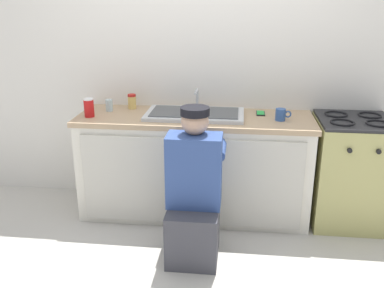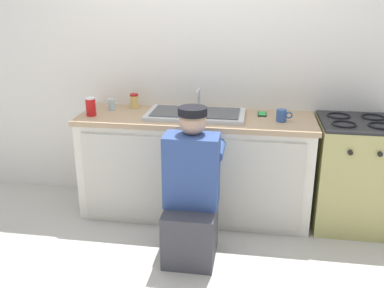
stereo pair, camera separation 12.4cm
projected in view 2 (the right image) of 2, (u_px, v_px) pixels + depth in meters
name	position (u px, v px, depth m)	size (l,w,h in m)	color
ground_plane	(190.00, 228.00, 3.52)	(12.00, 12.00, 0.00)	beige
back_wall	(202.00, 64.00, 3.72)	(6.00, 0.10, 2.50)	silver
counter_cabinet	(195.00, 168.00, 3.66)	(1.90, 0.62, 0.83)	silver
countertop	(196.00, 118.00, 3.52)	(1.94, 0.62, 0.04)	tan
sink_double_basin	(196.00, 114.00, 3.51)	(0.80, 0.44, 0.19)	silver
stove_range	(352.00, 173.00, 3.47)	(0.59, 0.62, 0.90)	tan
plumber_person	(191.00, 198.00, 3.02)	(0.42, 0.61, 1.10)	#3F3F47
condiment_jar	(134.00, 101.00, 3.74)	(0.07, 0.07, 0.13)	#DBB760
coffee_mug	(282.00, 116.00, 3.35)	(0.13, 0.08, 0.09)	#335699
water_glass	(112.00, 105.00, 3.68)	(0.06, 0.06, 0.10)	#ADC6CC
cell_phone	(262.00, 114.00, 3.55)	(0.07, 0.14, 0.01)	black
soda_cup_red	(91.00, 107.00, 3.50)	(0.08, 0.08, 0.15)	red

